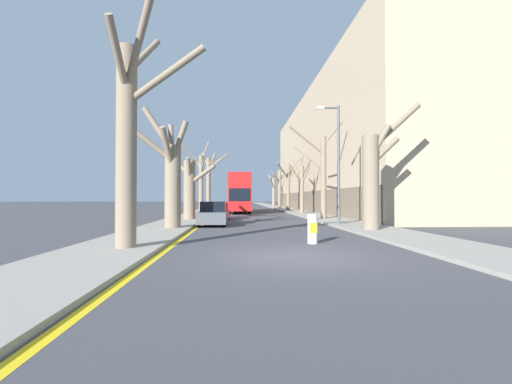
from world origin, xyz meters
The scene contains 21 objects.
ground_plane centered at (0.00, 0.00, 0.00)m, with size 300.00×300.00×0.00m, color #424247.
sidewalk_left centered at (-5.58, 50.00, 0.06)m, with size 3.03×120.00×0.12m, color gray.
sidewalk_right centered at (5.58, 50.00, 0.06)m, with size 3.03×120.00×0.12m, color gray.
building_facade_right centered at (12.09, 33.94, 7.50)m, with size 10.08×48.68×15.02m.
kerb_line_stripe centered at (-3.88, 50.00, 0.00)m, with size 0.24×120.00×0.01m, color yellow.
street_tree_left_0 centered at (-5.04, 1.36, 3.86)m, with size 2.94×4.53×8.03m.
street_tree_left_1 centered at (-5.13, 8.75, 2.90)m, with size 2.99×2.91×6.67m.
street_tree_left_2 centered at (-5.18, 16.27, 2.52)m, with size 4.07×1.96×5.22m.
street_tree_left_3 centered at (-5.20, 24.27, 3.45)m, with size 2.79×3.41×7.53m.
street_tree_left_4 centered at (-4.97, 31.89, 3.80)m, with size 3.46×2.96×7.36m.
street_tree_right_0 centered at (5.31, 7.08, 2.80)m, with size 3.03×0.90×6.58m.
street_tree_right_1 centered at (5.04, 16.41, 3.62)m, with size 4.13×1.92×7.55m.
street_tree_right_2 centered at (5.20, 25.70, 2.94)m, with size 2.36×3.34×6.06m.
street_tree_right_3 centered at (5.18, 34.84, 3.51)m, with size 4.24×4.41×7.89m.
street_tree_right_4 centered at (5.01, 43.46, 3.25)m, with size 2.12×2.70×6.10m.
street_tree_right_5 centered at (5.16, 52.81, 3.30)m, with size 2.78×5.38×7.17m.
double_decker_bus centered at (-1.30, 30.33, 2.46)m, with size 2.47×11.45×4.35m.
parked_car_0 centered at (-3.06, 11.63, 0.69)m, with size 1.70×4.04×1.48m.
parked_car_1 centered at (-3.06, 17.02, 0.63)m, with size 1.71×4.00×1.32m.
lamp_post centered at (4.41, 10.34, 4.09)m, with size 1.40×0.20×7.28m.
traffic_bollard centered at (1.25, 2.84, 0.54)m, with size 0.37×0.38×1.09m.
Camera 1 is at (-1.57, -9.84, 1.71)m, focal length 24.00 mm.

